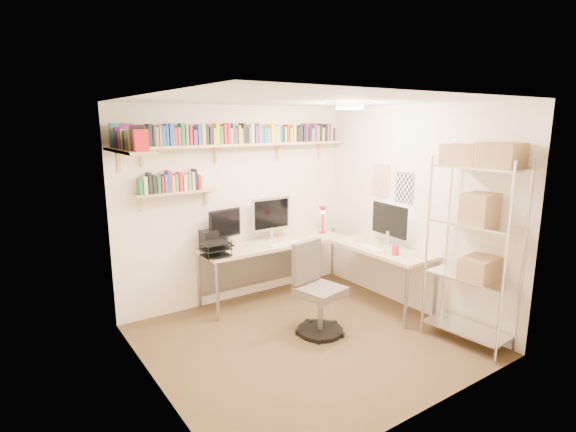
% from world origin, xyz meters
% --- Properties ---
extents(ground, '(3.20, 3.20, 0.00)m').
position_xyz_m(ground, '(0.00, 0.00, 0.00)').
color(ground, '#402D1B').
rests_on(ground, ground).
extents(room_shell, '(3.24, 3.04, 2.52)m').
position_xyz_m(room_shell, '(0.00, 0.00, 1.55)').
color(room_shell, '#F2DCC5').
rests_on(room_shell, ground).
extents(wall_shelves, '(3.12, 1.09, 0.80)m').
position_xyz_m(wall_shelves, '(-0.42, 1.30, 2.03)').
color(wall_shelves, '#DABD7B').
rests_on(wall_shelves, ground).
extents(corner_desk, '(2.35, 1.99, 1.33)m').
position_xyz_m(corner_desk, '(0.49, 0.96, 0.76)').
color(corner_desk, '#D9BB8D').
rests_on(corner_desk, ground).
extents(office_chair, '(0.54, 0.55, 1.02)m').
position_xyz_m(office_chair, '(0.20, 0.11, 0.43)').
color(office_chair, black).
rests_on(office_chair, ground).
extents(wire_rack, '(0.49, 0.88, 2.11)m').
position_xyz_m(wire_rack, '(1.36, -1.02, 1.45)').
color(wire_rack, silver).
rests_on(wire_rack, ground).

